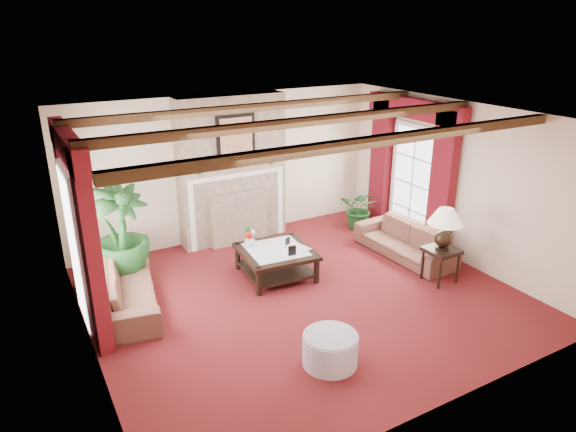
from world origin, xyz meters
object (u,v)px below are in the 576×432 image
sofa_right (405,236)px  sofa_left (126,284)px  coffee_table (276,263)px  potted_palm (123,254)px  side_table (440,265)px  ottoman (330,350)px

sofa_right → sofa_left: bearing=-100.0°
sofa_left → coffee_table: size_ratio=1.81×
potted_palm → side_table: (4.34, -2.52, -0.16)m
sofa_left → sofa_right: size_ratio=1.05×
coffee_table → ottoman: coffee_table is taller
sofa_left → side_table: 4.79m
sofa_right → ottoman: size_ratio=2.88×
sofa_right → side_table: (-0.16, -1.00, -0.09)m
sofa_right → coffee_table: size_ratio=1.73×
potted_palm → coffee_table: bearing=-26.6°
sofa_left → ottoman: 3.11m
side_table → potted_palm: bearing=149.9°
potted_palm → side_table: 5.02m
sofa_right → ottoman: 3.44m
coffee_table → ottoman: size_ratio=1.67×
potted_palm → sofa_left: bearing=-100.7°
ottoman → coffee_table: bearing=77.6°
sofa_right → coffee_table: (-2.34, 0.43, -0.14)m
side_table → ottoman: bearing=-161.2°
sofa_left → side_table: bearing=-99.6°
sofa_left → sofa_right: (4.67, -0.60, -0.01)m
coffee_table → side_table: 2.61m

